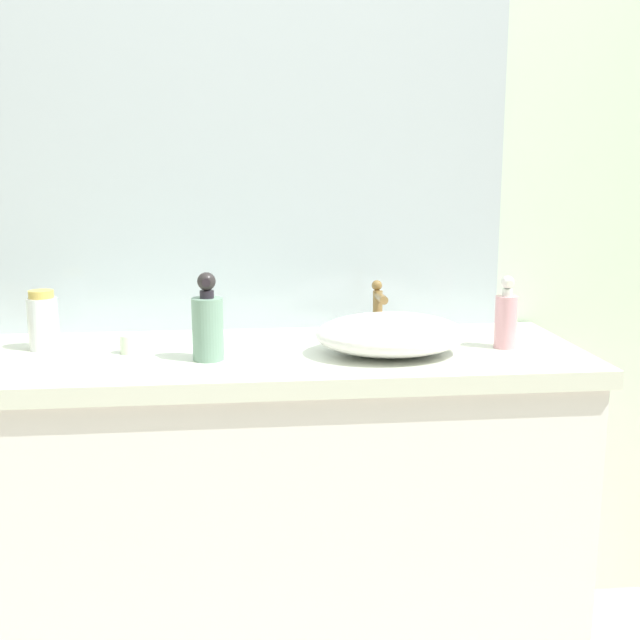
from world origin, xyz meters
TOP-DOWN VIEW (x-y plane):
  - bathroom_wall_rear at (0.00, 0.73)m, footprint 6.00×0.06m
  - vanity_counter at (-0.11, 0.41)m, footprint 1.66×0.56m
  - wall_mirror_panel at (-0.11, 0.69)m, footprint 1.44×0.01m
  - sink_basin at (0.23, 0.35)m, footprint 0.37×0.29m
  - faucet at (0.23, 0.51)m, footprint 0.03×0.12m
  - soap_dispenser at (0.53, 0.38)m, footprint 0.06×0.06m
  - lotion_bottle at (-0.63, 0.49)m, footprint 0.07×0.07m
  - perfume_bottle at (-0.21, 0.33)m, footprint 0.07×0.07m
  - candle_jar at (-0.41, 0.42)m, footprint 0.05×0.05m

SIDE VIEW (x-z plane):
  - vanity_counter at x=-0.11m, z-range 0.00..0.89m
  - candle_jar at x=-0.41m, z-range 0.89..0.94m
  - sink_basin at x=0.23m, z-range 0.89..0.99m
  - lotion_bottle at x=-0.63m, z-range 0.89..1.04m
  - soap_dispenser at x=0.53m, z-range 0.88..1.06m
  - perfume_bottle at x=-0.21m, z-range 0.87..1.08m
  - faucet at x=0.23m, z-range 0.90..1.06m
  - bathroom_wall_rear at x=0.00m, z-range 0.00..2.60m
  - wall_mirror_panel at x=-0.11m, z-range 0.89..2.10m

